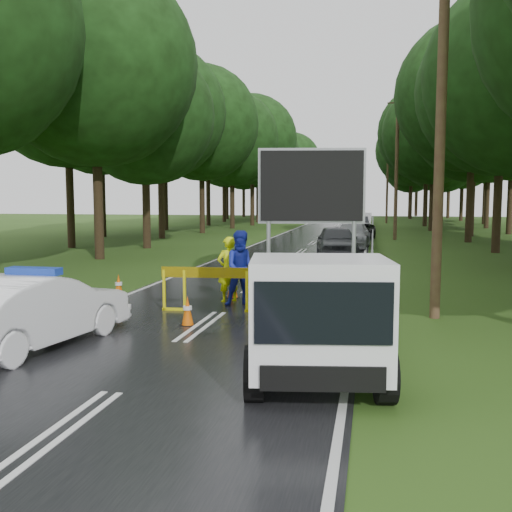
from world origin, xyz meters
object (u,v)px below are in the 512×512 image
(work_truck, at_px, (314,313))
(barrier, at_px, (215,278))
(officer, at_px, (228,270))
(civilian, at_px, (243,268))
(police_sedan, at_px, (35,311))
(queue_car_third, at_px, (356,230))
(queue_car_fourth, at_px, (360,224))
(queue_car_second, at_px, (352,235))
(queue_car_first, at_px, (337,242))

(work_truck, relative_size, barrier, 1.78)
(barrier, xyz_separation_m, officer, (-0.03, 1.43, 0.05))
(officer, bearing_deg, civilian, 97.07)
(police_sedan, height_order, barrier, police_sedan)
(work_truck, bearing_deg, officer, 107.35)
(barrier, bearing_deg, officer, 86.64)
(police_sedan, distance_m, civilian, 5.74)
(barrier, xyz_separation_m, queue_car_third, (2.73, 25.77, -0.21))
(officer, xyz_separation_m, queue_car_fourth, (2.76, 34.11, -0.27))
(civilian, relative_size, queue_car_second, 0.42)
(barrier, relative_size, queue_car_third, 0.59)
(police_sedan, xyz_separation_m, queue_car_first, (4.62, 17.73, 0.07))
(barrier, relative_size, officer, 1.52)
(barrier, distance_m, civilian, 1.08)
(work_truck, distance_m, civilian, 6.02)
(officer, height_order, queue_car_fourth, officer)
(police_sedan, height_order, queue_car_third, police_sedan)
(work_truck, distance_m, officer, 6.66)
(barrier, distance_m, queue_car_fourth, 35.64)
(officer, distance_m, queue_car_fourth, 34.22)
(work_truck, height_order, civilian, work_truck)
(civilian, height_order, queue_car_third, civilian)
(barrier, relative_size, queue_car_second, 0.57)
(queue_car_third, bearing_deg, work_truck, -82.16)
(queue_car_third, bearing_deg, queue_car_first, -85.27)
(police_sedan, bearing_deg, officer, -104.66)
(civilian, relative_size, queue_car_first, 0.44)
(queue_car_first, bearing_deg, queue_car_second, 77.48)
(work_truck, relative_size, queue_car_second, 1.01)
(police_sedan, bearing_deg, queue_car_second, -92.50)
(police_sedan, xyz_separation_m, work_truck, (5.40, -0.58, 0.30))
(officer, bearing_deg, queue_car_third, -137.00)
(barrier, xyz_separation_m, civilian, (0.48, 0.96, 0.15))
(queue_car_first, height_order, queue_car_third, queue_car_first)
(work_truck, xyz_separation_m, officer, (-2.97, 5.96, -0.10))
(officer, bearing_deg, queue_car_first, -140.59)
(civilian, bearing_deg, queue_car_first, 60.95)
(civilian, bearing_deg, barrier, -137.93)
(work_truck, distance_m, queue_car_third, 30.31)
(queue_car_third, distance_m, queue_car_fourth, 9.76)
(barrier, relative_size, queue_car_fourth, 0.71)
(barrier, relative_size, queue_car_first, 0.60)
(officer, xyz_separation_m, queue_car_third, (2.76, 24.35, -0.26))
(queue_car_first, bearing_deg, queue_car_third, 79.45)
(queue_car_third, bearing_deg, police_sedan, -92.46)
(queue_car_second, distance_m, queue_car_third, 6.00)
(officer, height_order, queue_car_third, officer)
(civilian, xyz_separation_m, queue_car_first, (1.68, 12.81, -0.23))
(barrier, height_order, queue_car_fourth, queue_car_fourth)
(work_truck, relative_size, queue_car_third, 1.05)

